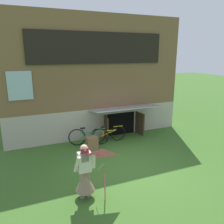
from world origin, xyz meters
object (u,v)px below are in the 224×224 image
object	(u,v)px
person	(85,176)
bicycle_yellow	(108,134)
kite	(102,163)
bicycle_green	(89,136)
wooden_crate	(92,143)

from	to	relation	value
person	bicycle_yellow	xyz separation A→B (m)	(2.05, 3.43, -0.28)
kite	bicycle_yellow	xyz separation A→B (m)	(1.76, 3.94, -0.85)
person	kite	xyz separation A→B (m)	(0.29, -0.50, 0.57)
bicycle_green	kite	bearing A→B (deg)	-86.30
kite	bicycle_green	size ratio (longest dim) A/B	0.89
wooden_crate	kite	bearing A→B (deg)	-103.80
person	wooden_crate	distance (m)	3.23
person	wooden_crate	xyz separation A→B (m)	(1.15, 2.99, -0.38)
bicycle_yellow	kite	bearing A→B (deg)	-109.03
person	kite	world-z (taller)	person
kite	bicycle_yellow	bearing A→B (deg)	65.94
bicycle_yellow	wooden_crate	xyz separation A→B (m)	(-0.90, -0.44, -0.10)
kite	bicycle_green	world-z (taller)	kite
kite	wooden_crate	world-z (taller)	kite
kite	wooden_crate	size ratio (longest dim) A/B	2.89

